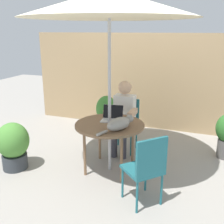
{
  "coord_description": "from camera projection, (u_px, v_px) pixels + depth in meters",
  "views": [
    {
      "loc": [
        1.29,
        -3.4,
        2.02
      ],
      "look_at": [
        0.0,
        0.1,
        0.88
      ],
      "focal_mm": 43.09,
      "sensor_mm": 36.0,
      "label": 1
    }
  ],
  "objects": [
    {
      "name": "potted_plant_by_chair",
      "position": [
        106.0,
        114.0,
        5.19
      ],
      "size": [
        0.4,
        0.4,
        0.82
      ],
      "color": "#9E5138",
      "rests_on": "ground"
    },
    {
      "name": "patio_table",
      "position": [
        110.0,
        128.0,
        3.87
      ],
      "size": [
        1.0,
        1.0,
        0.73
      ],
      "color": "brown",
      "rests_on": "ground"
    },
    {
      "name": "fence_back",
      "position": [
        144.0,
        82.0,
        5.59
      ],
      "size": [
        4.91,
        0.08,
        1.97
      ],
      "primitive_type": "cube",
      "color": "tan",
      "rests_on": "ground"
    },
    {
      "name": "person_seated",
      "position": [
        123.0,
        114.0,
        4.45
      ],
      "size": [
        0.48,
        0.48,
        1.23
      ],
      "color": "white",
      "rests_on": "ground"
    },
    {
      "name": "chair_empty",
      "position": [
        146.0,
        166.0,
        3.09
      ],
      "size": [
        0.57,
        0.57,
        0.89
      ],
      "color": "#1E606B",
      "rests_on": "ground"
    },
    {
      "name": "cat",
      "position": [
        120.0,
        124.0,
        3.62
      ],
      "size": [
        0.37,
        0.59,
        0.17
      ],
      "color": "gray",
      "rests_on": "patio_table"
    },
    {
      "name": "patio_umbrella",
      "position": [
        109.0,
        4.0,
        3.38
      ],
      "size": [
        2.3,
        2.3,
        2.51
      ],
      "color": "#B7B7BC",
      "rests_on": "ground"
    },
    {
      "name": "ground_plane",
      "position": [
        110.0,
        169.0,
        4.07
      ],
      "size": [
        14.0,
        14.0,
        0.0
      ],
      "primitive_type": "plane",
      "color": "gray"
    },
    {
      "name": "potted_plant_near_fence",
      "position": [
        13.0,
        145.0,
        4.0
      ],
      "size": [
        0.48,
        0.48,
        0.72
      ],
      "color": "#33383D",
      "rests_on": "ground"
    },
    {
      "name": "chair_occupied",
      "position": [
        126.0,
        120.0,
        4.64
      ],
      "size": [
        0.4,
        0.4,
        0.89
      ],
      "color": "#1E606B",
      "rests_on": "ground"
    },
    {
      "name": "laptop",
      "position": [
        112.0,
        116.0,
        4.01
      ],
      "size": [
        0.33,
        0.29,
        0.21
      ],
      "color": "silver",
      "rests_on": "patio_table"
    }
  ]
}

